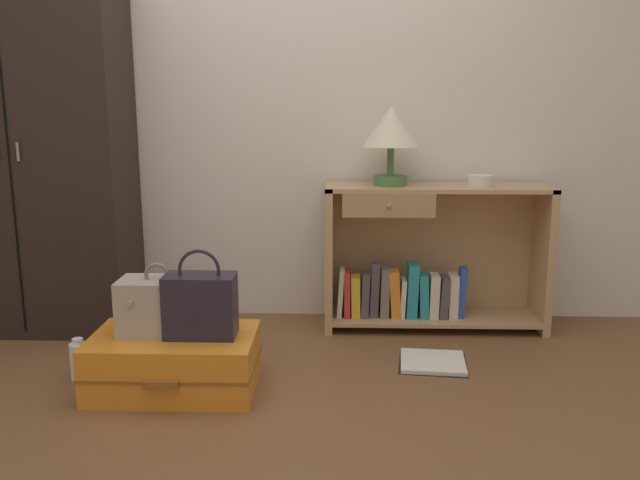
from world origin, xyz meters
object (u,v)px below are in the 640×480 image
object	(u,v)px
train_case	(158,306)
bottle	(79,361)
table_lamp	(391,131)
handbag	(200,304)
suitcase_large	(175,362)
open_book_on_floor	(433,362)
bowl	(480,180)
bookshelf	(425,262)
wardrobe	(30,148)

from	to	relation	value
train_case	bottle	bearing A→B (deg)	171.86
table_lamp	bottle	bearing A→B (deg)	-151.75
train_case	handbag	xyz separation A→B (m)	(0.18, -0.03, 0.02)
suitcase_large	train_case	bearing A→B (deg)	156.27
suitcase_large	open_book_on_floor	bearing A→B (deg)	15.01
table_lamp	suitcase_large	world-z (taller)	table_lamp
bottle	open_book_on_floor	bearing A→B (deg)	8.00
bowl	handbag	world-z (taller)	bowl
bookshelf	bowl	size ratio (longest dim) A/B	8.89
wardrobe	bookshelf	size ratio (longest dim) A/B	1.65
table_lamp	handbag	world-z (taller)	table_lamp
table_lamp	handbag	distance (m)	1.35
bowl	open_book_on_floor	distance (m)	0.98
bowl	bookshelf	bearing A→B (deg)	175.25
wardrobe	bottle	size ratio (longest dim) A/B	10.13
wardrobe	handbag	size ratio (longest dim) A/B	5.20
train_case	bowl	bearing A→B (deg)	28.19
suitcase_large	bottle	distance (m)	0.45
bookshelf	bowl	world-z (taller)	bowl
suitcase_large	table_lamp	bearing A→B (deg)	41.10
wardrobe	bottle	distance (m)	1.20
wardrobe	handbag	xyz separation A→B (m)	(1.02, -0.78, -0.58)
train_case	table_lamp	bearing A→B (deg)	38.31
suitcase_large	open_book_on_floor	world-z (taller)	suitcase_large
train_case	bottle	world-z (taller)	train_case
table_lamp	train_case	xyz separation A→B (m)	(-1.01, -0.80, -0.69)
table_lamp	bottle	xyz separation A→B (m)	(-1.39, -0.75, -0.96)
wardrobe	bookshelf	world-z (taller)	wardrobe
bookshelf	suitcase_large	size ratio (longest dim) A/B	1.69
bookshelf	open_book_on_floor	world-z (taller)	bookshelf
suitcase_large	train_case	size ratio (longest dim) A/B	2.16
bookshelf	suitcase_large	distance (m)	1.44
table_lamp	bottle	world-z (taller)	table_lamp
bowl	open_book_on_floor	world-z (taller)	bowl
wardrobe	bookshelf	xyz separation A→B (m)	(2.04, 0.07, -0.60)
suitcase_large	handbag	xyz separation A→B (m)	(0.12, -0.01, 0.26)
bookshelf	bowl	bearing A→B (deg)	-4.75
bookshelf	open_book_on_floor	xyz separation A→B (m)	(-0.02, -0.54, -0.34)
handbag	open_book_on_floor	distance (m)	1.11
suitcase_large	open_book_on_floor	distance (m)	1.17
table_lamp	train_case	world-z (taller)	table_lamp
bowl	open_book_on_floor	xyz separation A→B (m)	(-0.29, -0.52, -0.78)
bowl	suitcase_large	size ratio (longest dim) A/B	0.19
handbag	bottle	bearing A→B (deg)	171.16
wardrobe	suitcase_large	xyz separation A→B (m)	(0.90, -0.77, -0.84)
bookshelf	open_book_on_floor	distance (m)	0.64
table_lamp	open_book_on_floor	size ratio (longest dim) A/B	1.17
bowl	handbag	size ratio (longest dim) A/B	0.36
train_case	wardrobe	bearing A→B (deg)	138.19
wardrobe	suitcase_large	distance (m)	1.45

